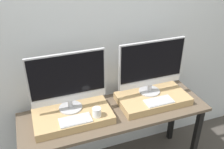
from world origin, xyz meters
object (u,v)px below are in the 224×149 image
object	(u,v)px
monitor_left	(68,80)
keyboard_left	(75,120)
keyboard_right	(159,101)
mug	(97,112)
monitor_right	(152,66)

from	to	relation	value
monitor_left	keyboard_left	distance (m)	0.33
keyboard_right	keyboard_left	bearing A→B (deg)	180.00
keyboard_left	mug	world-z (taller)	mug
mug	monitor_right	distance (m)	0.66
keyboard_left	monitor_right	world-z (taller)	monitor_right
keyboard_left	keyboard_right	distance (m)	0.77
mug	keyboard_right	distance (m)	0.59
monitor_right	keyboard_left	bearing A→B (deg)	-166.62
monitor_left	monitor_right	size ratio (longest dim) A/B	1.00
monitor_left	mug	distance (m)	0.35
mug	monitor_right	xyz separation A→B (m)	(0.59, 0.18, 0.24)
monitor_right	keyboard_right	world-z (taller)	monitor_right
monitor_left	keyboard_right	size ratio (longest dim) A/B	2.44
monitor_left	monitor_right	distance (m)	0.77
keyboard_right	monitor_left	bearing A→B (deg)	166.62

